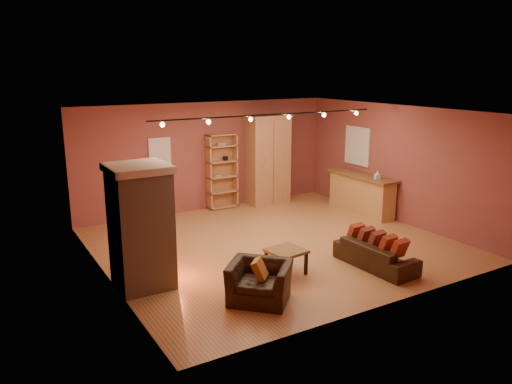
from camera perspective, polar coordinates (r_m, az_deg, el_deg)
floor at (r=10.67m, az=2.11°, el=-5.96°), size 7.00×7.00×0.00m
ceiling at (r=10.06m, az=2.25°, el=9.19°), size 7.00×7.00×0.00m
back_wall at (r=13.07m, az=-5.56°, el=4.07°), size 7.00×0.02×2.80m
left_wall at (r=8.93m, az=-17.08°, el=-1.17°), size 0.02×6.50×2.80m
right_wall at (r=12.48m, az=15.84°, el=3.13°), size 0.02×6.50×2.80m
fireplace at (r=8.58m, az=-12.98°, el=-3.88°), size 1.01×0.98×2.12m
back_window at (r=12.55m, az=-10.93°, el=4.16°), size 0.56×0.04×0.86m
bookcase at (r=13.19m, az=-4.01°, el=2.47°), size 0.81×0.32×1.99m
armoire at (r=13.61m, az=1.33°, el=3.74°), size 1.19×0.68×2.42m
bar_counter at (r=13.07m, az=11.93°, el=-0.16°), size 0.57×2.10×1.00m
tissue_box at (r=12.49m, az=13.69°, el=1.84°), size 0.16×0.16×0.23m
right_window at (r=13.41m, az=11.51°, el=5.19°), size 0.05×0.90×1.00m
loveseat at (r=9.64m, az=13.53°, el=-6.39°), size 0.56×1.68×0.72m
armchair at (r=8.07m, az=0.42°, el=-9.51°), size 1.13×1.12×0.84m
coffee_table at (r=9.08m, az=3.47°, el=-6.98°), size 0.69×0.69×0.46m
track_rail at (r=10.24m, az=1.63°, el=8.64°), size 5.20×0.09×0.13m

